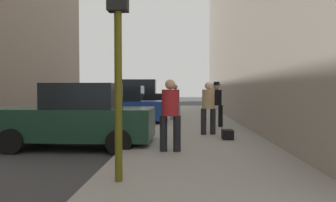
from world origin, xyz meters
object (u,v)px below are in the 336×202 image
(traffic_light, at_px, (118,17))
(pedestrian_in_jeans, at_px, (175,100))
(pedestrian_in_red_jacket, at_px, (170,111))
(rolling_suitcase, at_px, (163,114))
(parked_dark_green_sedan, at_px, (78,117))
(duffel_bag, at_px, (228,134))
(pedestrian_with_fedora, at_px, (217,102))
(fire_hydrant, at_px, (158,114))
(parked_blue_sedan, at_px, (118,107))
(parked_black_suv, at_px, (137,99))
(pedestrian_in_tan_coat, at_px, (208,105))

(traffic_light, relative_size, pedestrian_in_jeans, 2.11)
(pedestrian_in_red_jacket, distance_m, rolling_suitcase, 7.62)
(parked_dark_green_sedan, height_order, duffel_bag, parked_dark_green_sedan)
(traffic_light, relative_size, duffel_bag, 8.18)
(pedestrian_with_fedora, height_order, pedestrian_in_red_jacket, pedestrian_with_fedora)
(fire_hydrant, bearing_deg, parked_blue_sedan, -177.67)
(duffel_bag, bearing_deg, traffic_light, -117.53)
(parked_blue_sedan, xyz_separation_m, parked_black_suv, (-0.00, 6.25, 0.18))
(parked_dark_green_sedan, height_order, pedestrian_with_fedora, pedestrian_with_fedora)
(parked_dark_green_sedan, bearing_deg, traffic_light, -63.57)
(parked_dark_green_sedan, distance_m, fire_hydrant, 6.04)
(fire_hydrant, height_order, pedestrian_in_red_jacket, pedestrian_in_red_jacket)
(parked_dark_green_sedan, relative_size, rolling_suitcase, 4.05)
(parked_black_suv, distance_m, pedestrian_in_red_jacket, 13.36)
(parked_dark_green_sedan, distance_m, duffel_bag, 4.33)
(parked_blue_sedan, bearing_deg, parked_dark_green_sedan, -90.00)
(pedestrian_in_jeans, bearing_deg, rolling_suitcase, -132.94)
(parked_black_suv, distance_m, duffel_bag, 11.93)
(parked_blue_sedan, height_order, pedestrian_in_tan_coat, pedestrian_in_tan_coat)
(parked_dark_green_sedan, height_order, parked_black_suv, parked_black_suv)
(pedestrian_with_fedora, xyz_separation_m, duffel_bag, (-0.02, -3.28, -0.85))
(parked_blue_sedan, height_order, fire_hydrant, parked_blue_sedan)
(parked_dark_green_sedan, distance_m, pedestrian_in_red_jacket, 2.85)
(pedestrian_in_jeans, xyz_separation_m, pedestrian_in_tan_coat, (1.19, -5.18, 0.00))
(pedestrian_in_jeans, bearing_deg, pedestrian_in_tan_coat, -77.09)
(parked_dark_green_sedan, relative_size, pedestrian_in_tan_coat, 2.47)
(pedestrian_in_tan_coat, xyz_separation_m, rolling_suitcase, (-1.75, 4.58, -0.61))
(fire_hydrant, relative_size, pedestrian_in_jeans, 0.41)
(parked_black_suv, relative_size, pedestrian_in_red_jacket, 2.72)
(parked_black_suv, bearing_deg, pedestrian_with_fedora, -61.68)
(parked_blue_sedan, xyz_separation_m, rolling_suitcase, (1.98, 0.71, -0.36))
(traffic_light, bearing_deg, parked_black_suv, 96.75)
(parked_black_suv, height_order, fire_hydrant, parked_black_suv)
(parked_dark_green_sedan, xyz_separation_m, duffel_bag, (4.21, 0.80, -0.56))
(traffic_light, bearing_deg, parked_dark_green_sedan, 116.43)
(parked_dark_green_sedan, bearing_deg, pedestrian_in_tan_coat, 25.98)
(pedestrian_with_fedora, bearing_deg, fire_hydrant, 145.46)
(pedestrian_in_jeans, bearing_deg, pedestrian_with_fedora, -59.82)
(parked_blue_sedan, bearing_deg, fire_hydrant, 2.33)
(pedestrian_in_tan_coat, bearing_deg, duffel_bag, -64.26)
(parked_blue_sedan, height_order, pedestrian_in_jeans, pedestrian_in_jeans)
(rolling_suitcase, bearing_deg, pedestrian_in_red_jacket, -85.38)
(parked_dark_green_sedan, height_order, pedestrian_in_jeans, pedestrian_in_jeans)
(traffic_light, distance_m, pedestrian_in_tan_coat, 6.08)
(parked_black_suv, height_order, pedestrian_in_tan_coat, parked_black_suv)
(traffic_light, height_order, pedestrian_in_jeans, traffic_light)
(pedestrian_in_red_jacket, bearing_deg, traffic_light, -106.02)
(pedestrian_in_jeans, bearing_deg, fire_hydrant, -120.62)
(rolling_suitcase, bearing_deg, parked_dark_green_sedan, -107.18)
(duffel_bag, bearing_deg, pedestrian_in_tan_coat, 115.74)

